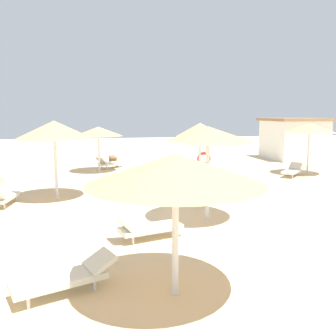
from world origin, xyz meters
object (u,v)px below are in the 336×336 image
Objects in this scene: parasol_6 at (310,128)px; lounger_5 at (146,227)px; parasol_2 at (200,130)px; parasol_5 at (208,135)px; bench_0 at (113,159)px; parasol_4 at (98,131)px; parasol_0 at (54,130)px; lounger_0 at (2,197)px; lounger_1 at (66,277)px; lounger_6 at (292,170)px; beach_cabana at (293,138)px; lounger_4 at (110,163)px; lounger_2 at (199,166)px; parasol_1 at (175,169)px.

parasol_6 is 1.44× the size of lounger_5.
parasol_2 is 0.97× the size of parasol_5.
parasol_4 is at bearing -105.72° from bench_0.
bench_0 is at bearing 90.77° from lounger_5.
parasol_0 reaches higher than lounger_0.
parasol_5 reaches higher than lounger_1.
parasol_5 is 10.13m from lounger_6.
parasol_6 is 0.64× the size of beach_cabana.
parasol_2 is at bearing 75.72° from parasol_5.
lounger_5 is at bearing -88.03° from lounger_4.
parasol_2 is 1.87× the size of bench_0.
parasol_4 reaches higher than lounger_1.
parasol_5 reaches higher than parasol_6.
lounger_2 is 1.32× the size of bench_0.
parasol_0 is 3.13m from lounger_0.
parasol_2 is at bearing 174.56° from lounger_6.
parasol_2 is at bearing 179.92° from parasol_6.
lounger_0 is 6.48m from lounger_5.
beach_cabana is at bearing 55.13° from parasol_1.
lounger_1 is at bearing -68.70° from lounger_0.
lounger_5 is at bearing -146.79° from parasol_5.
lounger_2 is at bearing -40.51° from bench_0.
parasol_4 is 11.77m from parasol_6.
lounger_5 is at bearing -62.51° from parasol_0.
lounger_4 is (2.37, 7.81, -2.38)m from parasol_0.
parasol_0 is at bearing -153.37° from parasol_2.
parasol_4 is 1.54× the size of lounger_6.
lounger_0 is (-6.75, 3.14, -2.36)m from parasol_5.
lounger_1 is (-12.06, -11.50, -2.25)m from parasol_6.
lounger_0 is 9.68m from lounger_4.
bench_0 is at bearing 123.42° from parasol_2.
parasol_1 is 22.53m from beach_cabana.
lounger_0 is 0.95× the size of lounger_1.
lounger_2 is 9.45m from beach_cabana.
parasol_0 is 1.62× the size of lounger_4.
lounger_1 is 15.95m from lounger_4.
beach_cabana is at bearing 13.27° from parasol_4.
parasol_5 is at bearing -77.79° from lounger_4.
parasol_2 is 9.93m from lounger_0.
lounger_2 is (7.46, 5.70, -2.39)m from parasol_0.
lounger_0 is 1.25× the size of bench_0.
lounger_2 reaches higher than bench_0.
parasol_4 is 12.23m from lounger_5.
parasol_0 is 1.55× the size of lounger_5.
parasol_0 is 12.45m from lounger_6.
parasol_5 is 6.13m from lounger_1.
parasol_4 is 8.51m from lounger_0.
parasol_5 is at bearing -127.94° from beach_cabana.
parasol_2 is 1.01× the size of parasol_6.
lounger_6 is at bearing 42.92° from lounger_5.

